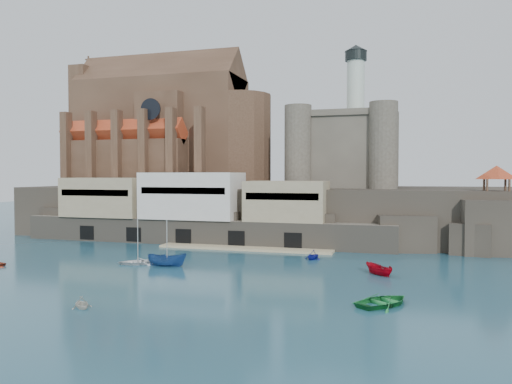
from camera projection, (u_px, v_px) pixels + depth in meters
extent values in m
plane|color=navy|center=(190.00, 268.00, 67.57)|extent=(300.00, 300.00, 0.00)
cube|color=black|center=(267.00, 211.00, 105.73)|extent=(100.00, 34.00, 10.00)
cube|color=black|center=(65.00, 222.00, 100.78)|extent=(9.00, 5.00, 6.00)
cube|color=black|center=(135.00, 224.00, 96.24)|extent=(9.00, 5.00, 6.00)
cube|color=black|center=(218.00, 227.00, 91.41)|extent=(9.00, 5.00, 6.00)
cube|color=black|center=(309.00, 230.00, 86.58)|extent=(9.00, 5.00, 6.00)
cube|color=black|center=(405.00, 233.00, 82.04)|extent=(9.00, 5.00, 6.00)
cube|color=#6F6759|center=(200.00, 231.00, 91.33)|extent=(70.00, 6.00, 4.50)
cube|color=tan|center=(245.00, 248.00, 84.25)|extent=(30.00, 4.00, 0.40)
cube|color=black|center=(87.00, 233.00, 94.82)|extent=(3.00, 0.40, 2.60)
cube|color=black|center=(134.00, 234.00, 91.98)|extent=(3.00, 0.40, 2.60)
cube|color=black|center=(184.00, 236.00, 89.14)|extent=(3.00, 0.40, 2.60)
cube|color=black|center=(237.00, 238.00, 86.30)|extent=(3.00, 0.40, 2.60)
cube|color=black|center=(293.00, 240.00, 83.46)|extent=(3.00, 0.40, 2.60)
cube|color=gray|center=(108.00, 197.00, 97.76)|extent=(16.00, 9.00, 7.50)
cube|color=beige|center=(192.00, 195.00, 92.63)|extent=(18.00, 9.00, 8.50)
cube|color=gray|center=(287.00, 201.00, 87.54)|extent=(14.00, 8.00, 7.00)
cube|color=#452F20|center=(161.00, 134.00, 114.43)|extent=(38.00, 14.00, 24.00)
cube|color=#452F20|center=(160.00, 81.00, 114.02)|extent=(38.00, 13.01, 13.01)
cylinder|color=#452F20|center=(239.00, 141.00, 109.11)|extent=(14.00, 14.00, 20.00)
cube|color=#452F20|center=(177.00, 142.00, 113.37)|extent=(10.00, 20.00, 20.00)
cube|color=#452F20|center=(123.00, 164.00, 106.71)|extent=(28.00, 5.00, 10.00)
cube|color=#452F20|center=(164.00, 165.00, 124.92)|extent=(28.00, 5.00, 10.00)
cube|color=#A9381C|center=(123.00, 133.00, 106.48)|extent=(28.00, 5.66, 5.66)
cube|color=#A9381C|center=(164.00, 139.00, 124.69)|extent=(28.00, 5.66, 5.66)
cube|color=#452F20|center=(89.00, 127.00, 119.76)|extent=(4.00, 10.00, 28.00)
cylinder|color=black|center=(151.00, 109.00, 101.61)|extent=(4.40, 0.30, 4.40)
cube|color=#452F20|center=(66.00, 150.00, 107.14)|extent=(1.60, 2.20, 16.00)
cube|color=#452F20|center=(91.00, 149.00, 105.38)|extent=(1.60, 2.20, 16.00)
cube|color=#452F20|center=(117.00, 149.00, 103.62)|extent=(1.60, 2.20, 16.00)
cube|color=#452F20|center=(144.00, 148.00, 101.86)|extent=(1.60, 2.20, 16.00)
cube|color=#452F20|center=(171.00, 148.00, 100.10)|extent=(1.60, 2.20, 16.00)
cube|color=#452F20|center=(200.00, 147.00, 98.34)|extent=(1.60, 2.20, 16.00)
cube|color=#4C463C|center=(344.00, 153.00, 101.72)|extent=(16.00, 16.00, 14.00)
cube|color=#4C463C|center=(345.00, 117.00, 101.47)|extent=(17.00, 17.00, 1.20)
cylinder|color=#4C463C|center=(298.00, 147.00, 96.30)|extent=(5.20, 5.20, 16.00)
cylinder|color=#4C463C|center=(383.00, 145.00, 91.75)|extent=(5.20, 5.20, 16.00)
cylinder|color=#4C463C|center=(312.00, 151.00, 111.63)|extent=(5.20, 5.20, 16.00)
cylinder|color=#4C463C|center=(386.00, 150.00, 107.08)|extent=(5.20, 5.20, 16.00)
cylinder|color=silver|center=(356.00, 90.00, 102.62)|extent=(3.60, 3.60, 12.00)
cylinder|color=black|center=(356.00, 56.00, 102.37)|extent=(4.40, 4.40, 2.00)
cone|color=black|center=(356.00, 48.00, 102.32)|extent=(4.60, 4.60, 1.40)
cube|color=black|center=(496.00, 226.00, 80.41)|extent=(12.00, 10.00, 8.70)
cube|color=black|center=(471.00, 239.00, 78.73)|extent=(6.00, 5.00, 5.00)
cube|color=#452F20|center=(496.00, 198.00, 80.25)|extent=(4.20, 4.20, 0.30)
cylinder|color=#452F20|center=(487.00, 189.00, 79.12)|extent=(0.36, 0.36, 3.20)
cylinder|color=#452F20|center=(509.00, 189.00, 78.21)|extent=(0.36, 0.36, 3.20)
cylinder|color=#452F20|center=(484.00, 189.00, 82.19)|extent=(0.36, 0.36, 3.20)
cylinder|color=#452F20|center=(505.00, 189.00, 81.28)|extent=(0.36, 0.36, 3.20)
pyramid|color=#A9381C|center=(497.00, 172.00, 80.11)|extent=(6.40, 6.40, 2.20)
imported|color=beige|center=(82.00, 308.00, 47.30)|extent=(2.59, 2.73, 2.72)
imported|color=navy|center=(167.00, 266.00, 68.80)|extent=(2.39, 2.34, 5.61)
imported|color=#1D8038|center=(384.00, 305.00, 48.32)|extent=(4.35, 3.86, 6.33)
imported|color=#9A0210|center=(378.00, 275.00, 62.87)|extent=(2.38, 2.38, 4.42)
imported|color=white|center=(138.00, 264.00, 70.52)|extent=(2.92, 4.01, 5.53)
imported|color=navy|center=(313.00, 259.00, 74.42)|extent=(3.24, 2.46, 3.33)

